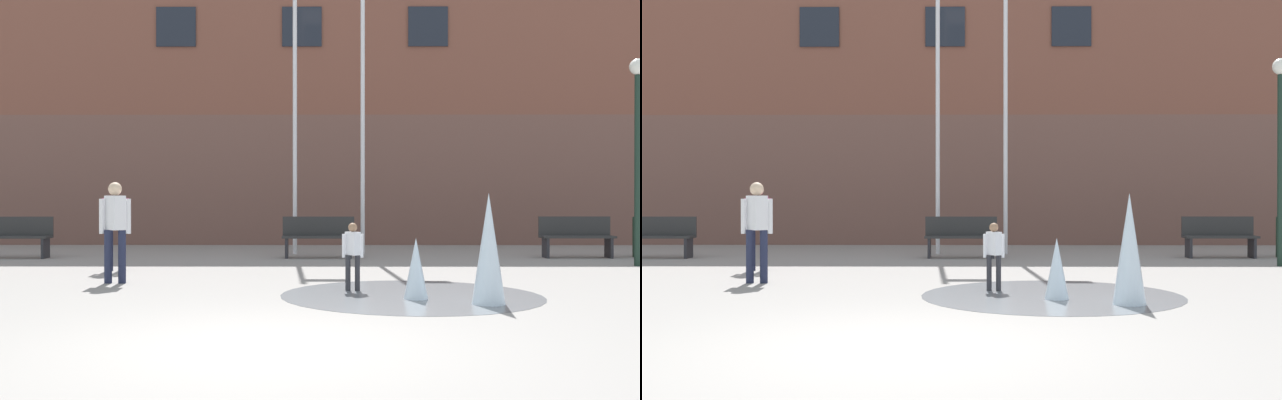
# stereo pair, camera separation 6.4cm
# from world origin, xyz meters

# --- Properties ---
(ground_plane) EXTENTS (100.00, 100.00, 0.00)m
(ground_plane) POSITION_xyz_m (0.00, 0.00, 0.00)
(ground_plane) COLOR gray
(library_building) EXTENTS (36.00, 6.05, 8.07)m
(library_building) POSITION_xyz_m (0.00, 17.03, 4.03)
(library_building) COLOR brown
(library_building) RESTS_ON ground
(splash_fountain) EXTENTS (3.60, 3.60, 1.42)m
(splash_fountain) POSITION_xyz_m (2.33, 2.99, 0.49)
(splash_fountain) COLOR gray
(splash_fountain) RESTS_ON ground
(park_bench_far_left) EXTENTS (1.60, 0.44, 0.91)m
(park_bench_far_left) POSITION_xyz_m (-6.22, 9.72, 0.48)
(park_bench_far_left) COLOR #28282D
(park_bench_far_left) RESTS_ON ground
(park_bench_center) EXTENTS (1.60, 0.44, 0.91)m
(park_bench_center) POSITION_xyz_m (0.49, 9.79, 0.48)
(park_bench_center) COLOR #28282D
(park_bench_center) RESTS_ON ground
(park_bench_under_right_flagpole) EXTENTS (1.60, 0.44, 0.91)m
(park_bench_under_right_flagpole) POSITION_xyz_m (6.23, 9.88, 0.48)
(park_bench_under_right_flagpole) COLOR #28282D
(park_bench_under_right_flagpole) RESTS_ON ground
(adult_in_red) EXTENTS (0.50, 0.39, 1.59)m
(adult_in_red) POSITION_xyz_m (-2.67, 4.96, 0.93)
(adult_in_red) COLOR #1E233D
(adult_in_red) RESTS_ON ground
(child_running) EXTENTS (0.31, 0.24, 0.99)m
(child_running) POSITION_xyz_m (1.03, 4.03, 0.58)
(child_running) COLOR #28282D
(child_running) RESTS_ON ground
(teen_by_trashcan) EXTENTS (0.50, 0.39, 1.59)m
(teen_by_trashcan) POSITION_xyz_m (-3.20, 6.89, 0.93)
(teen_by_trashcan) COLOR #1E233D
(teen_by_trashcan) RESTS_ON ground
(flagpole_left) EXTENTS (0.80, 0.10, 7.71)m
(flagpole_left) POSITION_xyz_m (-0.04, 10.91, 4.10)
(flagpole_left) COLOR silver
(flagpole_left) RESTS_ON ground
(flagpole_right) EXTENTS (0.80, 0.10, 8.01)m
(flagpole_right) POSITION_xyz_m (1.56, 10.91, 4.25)
(flagpole_right) COLOR silver
(flagpole_right) RESTS_ON ground
(lamp_post_right_lane) EXTENTS (0.32, 0.32, 4.06)m
(lamp_post_right_lane) POSITION_xyz_m (6.75, 7.87, 2.64)
(lamp_post_right_lane) COLOR #192D23
(lamp_post_right_lane) RESTS_ON ground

